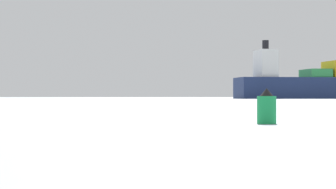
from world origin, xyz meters
TOP-DOWN VIEW (x-y plane):
  - channel_buoy at (5.32, 38.65)m, footprint 1.20×1.20m

SIDE VIEW (x-z plane):
  - channel_buoy at x=5.32m, z-range -0.11..2.12m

